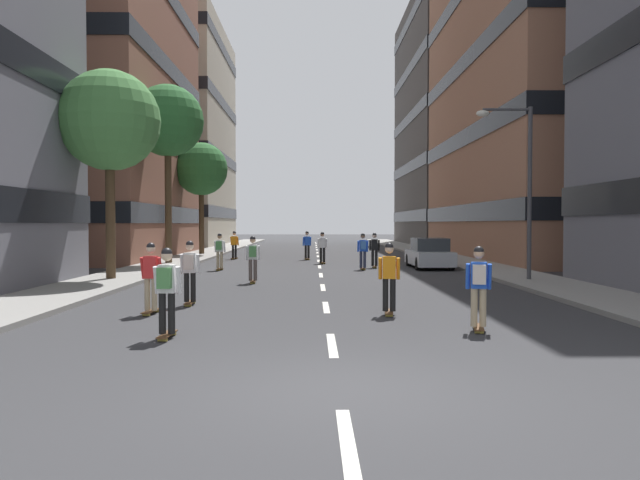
% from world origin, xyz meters
% --- Properties ---
extents(ground_plane, '(172.52, 172.52, 0.00)m').
position_xyz_m(ground_plane, '(0.00, 28.75, 0.00)').
color(ground_plane, '#333335').
extents(sidewalk_left, '(2.83, 79.07, 0.14)m').
position_xyz_m(sidewalk_left, '(-8.13, 32.35, 0.07)').
color(sidewalk_left, gray).
rests_on(sidewalk_left, ground_plane).
extents(sidewalk_right, '(2.83, 79.07, 0.14)m').
position_xyz_m(sidewalk_right, '(8.13, 32.35, 0.07)').
color(sidewalk_right, gray).
rests_on(sidewalk_right, ground_plane).
extents(lane_markings, '(0.16, 67.20, 0.01)m').
position_xyz_m(lane_markings, '(0.00, 30.50, 0.00)').
color(lane_markings, silver).
rests_on(lane_markings, ground_plane).
extents(building_left_mid, '(13.06, 18.52, 28.17)m').
position_xyz_m(building_left_mid, '(-16.01, 31.48, 14.17)').
color(building_left_mid, brown).
rests_on(building_left_mid, ground_plane).
extents(building_left_far, '(13.06, 19.38, 22.35)m').
position_xyz_m(building_left_far, '(-16.01, 54.37, 11.27)').
color(building_left_far, '#B2A893').
rests_on(building_left_far, ground_plane).
extents(building_right_mid, '(13.06, 23.66, 29.39)m').
position_xyz_m(building_right_mid, '(16.01, 31.48, 14.78)').
color(building_right_mid, '#9E6B51').
rests_on(building_right_mid, ground_plane).
extents(building_right_far, '(13.06, 20.90, 24.97)m').
position_xyz_m(building_right_far, '(16.01, 54.37, 12.57)').
color(building_right_far, '#4C4744').
rests_on(building_right_far, ground_plane).
extents(parked_car_near, '(1.82, 4.40, 1.52)m').
position_xyz_m(parked_car_near, '(5.51, 22.07, 0.70)').
color(parked_car_near, '#B2B7BF').
rests_on(parked_car_near, ground_plane).
extents(street_tree_near, '(3.84, 3.84, 7.97)m').
position_xyz_m(street_tree_near, '(-8.13, 15.11, 6.15)').
color(street_tree_near, '#4C3823').
rests_on(street_tree_near, sidewalk_left).
extents(street_tree_mid, '(3.84, 3.84, 9.54)m').
position_xyz_m(street_tree_mid, '(-8.13, 24.39, 7.70)').
color(street_tree_mid, '#4C3823').
rests_on(street_tree_mid, sidewalk_left).
extents(street_tree_far, '(3.68, 3.68, 7.75)m').
position_xyz_m(street_tree_far, '(-8.13, 34.02, 6.01)').
color(street_tree_far, '#4C3823').
rests_on(street_tree_far, sidewalk_left).
extents(streetlamp_right, '(2.13, 0.30, 6.50)m').
position_xyz_m(streetlamp_right, '(7.48, 14.57, 4.14)').
color(streetlamp_right, '#3F3F44').
rests_on(streetlamp_right, sidewalk_right).
extents(skater_0, '(0.56, 0.92, 1.78)m').
position_xyz_m(skater_0, '(0.18, 25.47, 0.98)').
color(skater_0, brown).
rests_on(skater_0, ground_plane).
extents(skater_1, '(0.54, 0.90, 1.78)m').
position_xyz_m(skater_1, '(-3.21, 3.66, 1.02)').
color(skater_1, brown).
rests_on(skater_1, ground_plane).
extents(skater_2, '(0.54, 0.91, 1.78)m').
position_xyz_m(skater_2, '(2.78, 22.36, 0.98)').
color(skater_2, brown).
rests_on(skater_2, ground_plane).
extents(skater_3, '(0.54, 0.91, 1.78)m').
position_xyz_m(skater_3, '(-2.61, 14.56, 1.02)').
color(skater_3, brown).
rests_on(skater_3, ground_plane).
extents(skater_4, '(0.57, 0.92, 1.78)m').
position_xyz_m(skater_4, '(3.11, 4.40, 1.02)').
color(skater_4, brown).
rests_on(skater_4, ground_plane).
extents(skater_5, '(0.57, 0.92, 1.78)m').
position_xyz_m(skater_5, '(-5.29, 29.76, 0.98)').
color(skater_5, brown).
rests_on(skater_5, ground_plane).
extents(skater_6, '(0.55, 0.91, 1.78)m').
position_xyz_m(skater_6, '(-4.37, 6.84, 0.98)').
color(skater_6, brown).
rests_on(skater_6, ground_plane).
extents(skater_7, '(0.55, 0.91, 1.78)m').
position_xyz_m(skater_7, '(-4.82, 20.73, 1.02)').
color(skater_7, brown).
rests_on(skater_7, ground_plane).
extents(skater_8, '(0.54, 0.91, 1.78)m').
position_xyz_m(skater_8, '(2.08, 21.04, 1.02)').
color(skater_8, brown).
rests_on(skater_8, ground_plane).
extents(skater_9, '(0.54, 0.91, 1.78)m').
position_xyz_m(skater_9, '(-3.74, 8.45, 1.02)').
color(skater_9, brown).
rests_on(skater_9, ground_plane).
extents(skater_10, '(0.57, 0.92, 1.78)m').
position_xyz_m(skater_10, '(-0.71, 29.12, 0.98)').
color(skater_10, brown).
rests_on(skater_10, ground_plane).
extents(skater_11, '(0.56, 0.92, 1.78)m').
position_xyz_m(skater_11, '(1.53, 6.65, 0.98)').
color(skater_11, brown).
rests_on(skater_11, ground_plane).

